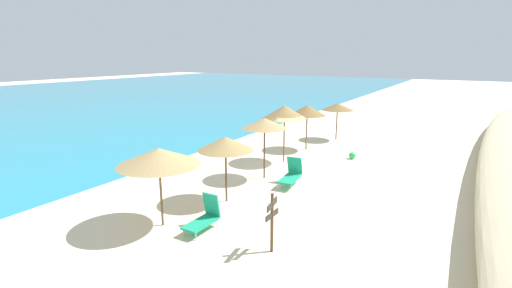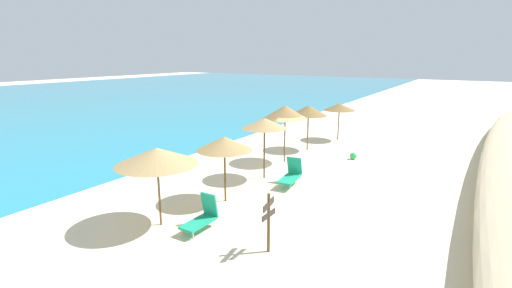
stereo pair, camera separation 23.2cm
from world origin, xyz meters
TOP-DOWN VIEW (x-y plane):
  - ground_plane at (0.00, 0.00)m, footprint 160.00×160.00m
  - beach_umbrella_0 at (-8.49, 1.34)m, footprint 2.68×2.68m
  - beach_umbrella_1 at (-5.66, 0.73)m, footprint 2.12×2.12m
  - beach_umbrella_2 at (-2.45, 0.86)m, footprint 2.05×2.05m
  - beach_umbrella_3 at (0.44, 1.30)m, footprint 2.31×2.31m
  - beach_umbrella_4 at (3.51, 1.33)m, footprint 2.19×2.19m
  - beach_umbrella_5 at (7.09, 0.69)m, footprint 2.09×2.09m
  - lounge_chair_0 at (-7.99, -0.05)m, footprint 1.33×0.61m
  - lounge_chair_1 at (-2.65, -0.62)m, footprint 1.61×0.83m
  - wooden_signpost at (-8.12, -2.61)m, footprint 0.83×0.18m
  - beach_ball at (2.85, -1.69)m, footprint 0.38×0.38m

SIDE VIEW (x-z plane):
  - ground_plane at x=0.00m, z-range 0.00..0.00m
  - beach_ball at x=2.85m, z-range 0.00..0.38m
  - lounge_chair_0 at x=-7.99m, z-range -0.13..1.01m
  - lounge_chair_1 at x=-2.65m, z-range -0.11..1.06m
  - wooden_signpost at x=-8.12m, z-range 0.17..1.96m
  - beach_umbrella_5 at x=7.09m, z-range 0.99..3.46m
  - beach_umbrella_1 at x=-5.66m, z-range 1.02..3.59m
  - beach_umbrella_0 at x=-8.49m, z-range 1.05..3.72m
  - beach_umbrella_4 at x=3.51m, z-range 1.04..3.73m
  - beach_umbrella_2 at x=-2.45m, z-range 1.16..3.98m
  - beach_umbrella_3 at x=0.44m, z-range 1.17..4.20m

